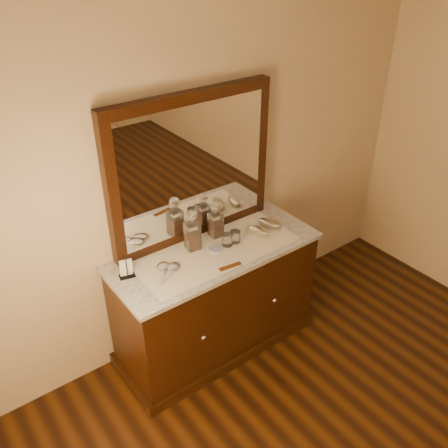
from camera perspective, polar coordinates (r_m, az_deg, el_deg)
The scene contains 18 objects.
dresser_cabinet at distance 3.46m, azimuth -1.00°, elevation -9.03°, with size 1.40×0.55×0.82m, color black.
dresser_plinth at distance 3.71m, azimuth -0.95°, elevation -13.35°, with size 1.46×0.59×0.08m, color black.
knob_left at distance 3.14m, azimuth -2.45°, elevation -13.34°, with size 0.04×0.04×0.04m, color silver.
knob_right at distance 3.41m, azimuth 5.98°, elevation -9.01°, with size 0.04×0.04×0.04m, color silver.
marble_top at distance 3.20m, azimuth -1.07°, elevation -3.27°, with size 1.44×0.59×0.03m, color white.
mirror_frame at distance 3.12m, azimuth -3.81°, elevation 6.61°, with size 1.20×0.08×1.00m, color black.
mirror_glass at distance 3.09m, azimuth -3.46°, elevation 6.39°, with size 1.06×0.01×0.86m, color white.
lace_runner at distance 3.18m, azimuth -0.86°, elevation -3.19°, with size 1.10×0.45×0.00m, color white.
pin_dish at distance 3.17m, azimuth -1.07°, elevation -3.00°, with size 0.09×0.09×0.02m, color white.
comb at distance 3.03m, azimuth 0.76°, elevation -5.06°, with size 0.15×0.03×0.01m, color brown.
napkin_rack at distance 2.98m, azimuth -11.56°, elevation -5.24°, with size 0.11×0.08×0.14m.
decanter_left at distance 3.14m, azimuth -3.79°, elevation -1.17°, with size 0.10×0.10×0.29m.
decanter_right at distance 3.27m, azimuth -1.00°, elevation 0.16°, with size 0.08×0.08×0.27m.
brush_near at distance 3.34m, azimuth 4.20°, elevation -0.82°, with size 0.13×0.19×0.05m.
brush_far at distance 3.43m, azimuth 5.49°, elevation 0.06°, with size 0.13×0.19×0.05m.
hand_mirror_outer at distance 3.02m, azimuth -7.22°, elevation -5.27°, with size 0.18×0.22×0.02m.
hand_mirror_inner at distance 3.02m, azimuth -6.16°, elevation -5.27°, with size 0.21×0.16×0.02m.
tumblers at distance 3.22m, azimuth 0.87°, elevation -1.70°, with size 0.14×0.08×0.08m.
Camera 1 is at (-1.51, -0.18, 2.68)m, focal length 38.44 mm.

